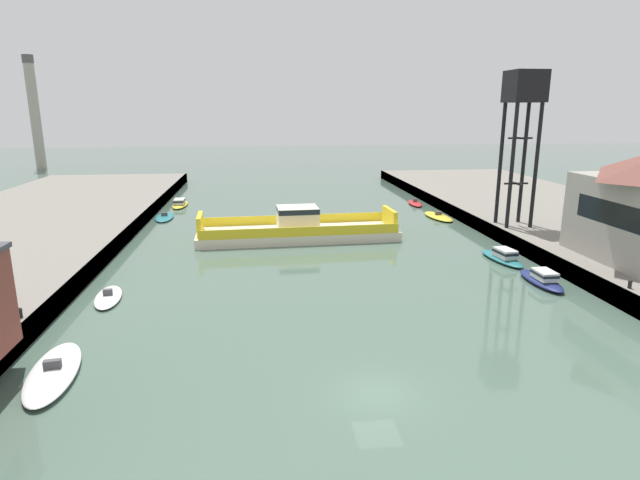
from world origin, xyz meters
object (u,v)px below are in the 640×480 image
object	(u,v)px
moored_boat_far_left	(542,279)
smokestack_distant_b	(34,109)
moored_boat_mid_left	(415,203)
moored_boat_upstream_a	(53,372)
moored_boat_near_left	(164,217)
chain_ferry	(298,229)
moored_boat_mid_right	(438,216)
moored_boat_near_right	(503,256)
moored_boat_upstream_b	(180,203)
crane_tower	(524,101)
moored_boat_far_right	(108,297)

from	to	relation	value
moored_boat_far_left	smokestack_distant_b	size ratio (longest dim) A/B	0.23
moored_boat_mid_left	moored_boat_upstream_a	world-z (taller)	moored_boat_upstream_a
moored_boat_near_left	moored_boat_mid_left	distance (m)	39.30
chain_ferry	moored_boat_mid_right	distance (m)	23.06
moored_boat_far_left	moored_boat_upstream_a	size ratio (longest dim) A/B	0.77
moored_boat_mid_left	moored_boat_far_left	size ratio (longest dim) A/B	0.95
chain_ferry	moored_boat_upstream_a	xyz separation A→B (m)	(-16.73, -31.51, -0.87)
moored_boat_near_left	moored_boat_upstream_a	xyz separation A→B (m)	(1.27, -45.74, 0.09)
moored_boat_near_left	smokestack_distant_b	bearing A→B (deg)	121.89
moored_boat_near_right	moored_boat_mid_left	xyz separation A→B (m)	(0.67, 32.63, -0.26)
moored_boat_near_right	smokestack_distant_b	size ratio (longest dim) A/B	0.25
moored_boat_far_left	moored_boat_upstream_b	xyz separation A→B (m)	(-37.45, 43.21, -0.06)
moored_boat_upstream_b	crane_tower	distance (m)	52.82
moored_boat_mid_right	moored_boat_far_right	distance (m)	47.39
moored_boat_mid_right	moored_boat_upstream_b	distance (m)	40.65
moored_boat_mid_right	crane_tower	size ratio (longest dim) A/B	0.43
moored_boat_upstream_a	moored_boat_upstream_b	world-z (taller)	moored_boat_upstream_b
moored_boat_mid_right	moored_boat_upstream_a	size ratio (longest dim) A/B	0.91
smokestack_distant_b	moored_boat_near_right	bearing A→B (deg)	-49.54
chain_ferry	moored_boat_far_right	xyz separation A→B (m)	(-17.04, -18.72, -0.95)
moored_boat_mid_left	crane_tower	size ratio (longest dim) A/B	0.34
moored_boat_near_left	moored_boat_mid_left	bearing A→B (deg)	9.16
moored_boat_upstream_b	moored_boat_near_right	bearing A→B (deg)	-43.98
moored_boat_far_right	moored_boat_mid_left	bearing A→B (deg)	46.02
moored_boat_far_left	moored_boat_far_right	world-z (taller)	moored_boat_far_left
moored_boat_mid_left	crane_tower	xyz separation A→B (m)	(4.88, -23.35, 15.75)
moored_boat_near_right	smokestack_distant_b	distance (m)	124.63
moored_boat_near_left	moored_boat_far_left	size ratio (longest dim) A/B	1.12
moored_boat_far_right	moored_boat_upstream_b	size ratio (longest dim) A/B	0.79
moored_boat_far_left	moored_boat_mid_right	bearing A→B (deg)	88.74
moored_boat_mid_right	moored_boat_upstream_b	world-z (taller)	moored_boat_upstream_b
moored_boat_mid_right	moored_boat_mid_left	bearing A→B (deg)	90.69
moored_boat_mid_right	moored_boat_far_right	size ratio (longest dim) A/B	1.26
chain_ferry	smokestack_distant_b	bearing A→B (deg)	126.27
moored_boat_near_left	moored_boat_mid_right	world-z (taller)	moored_boat_mid_right
moored_boat_mid_left	moored_boat_mid_right	size ratio (longest dim) A/B	0.80
moored_boat_far_left	crane_tower	xyz separation A→B (m)	(5.39, 16.51, 15.49)
moored_boat_upstream_a	moored_boat_upstream_b	xyz separation A→B (m)	(-0.43, 55.34, 0.18)
moored_boat_mid_left	moored_boat_near_right	bearing A→B (deg)	-91.18
chain_ferry	smokestack_distant_b	size ratio (longest dim) A/B	0.85
moored_boat_mid_right	crane_tower	bearing A→B (deg)	-69.20
moored_boat_near_right	moored_boat_far_right	size ratio (longest dim) A/B	1.16
chain_ferry	moored_boat_near_right	world-z (taller)	chain_ferry
moored_boat_far_left	moored_boat_far_right	size ratio (longest dim) A/B	1.07
moored_boat_near_right	moored_boat_upstream_a	bearing A→B (deg)	-152.28
moored_boat_mid_right	smokestack_distant_b	xyz separation A→B (m)	(-81.11, 72.39, 14.85)
moored_boat_mid_right	moored_boat_far_left	world-z (taller)	moored_boat_far_left
moored_boat_far_left	moored_boat_near_left	bearing A→B (deg)	138.72
moored_boat_mid_left	moored_boat_upstream_b	size ratio (longest dim) A/B	0.81
moored_boat_near_left	moored_boat_mid_right	size ratio (longest dim) A/B	0.95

